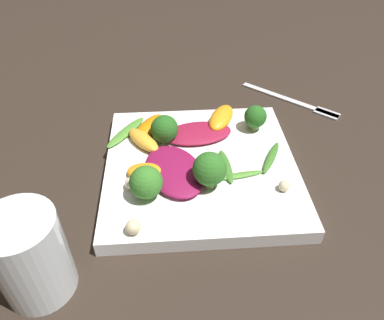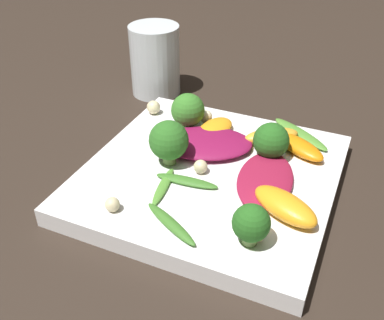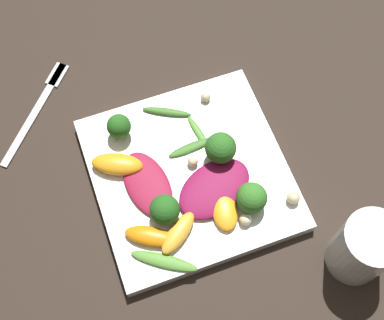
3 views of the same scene
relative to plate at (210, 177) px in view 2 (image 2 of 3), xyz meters
name	(u,v)px [view 2 (image 2 of 3)]	position (x,y,z in m)	size (l,w,h in m)	color
ground_plane	(210,185)	(0.00, 0.00, -0.01)	(2.40, 2.40, 0.00)	#2D231C
plate	(210,177)	(0.00, 0.00, 0.00)	(0.26, 0.26, 0.02)	white
drinking_glass	(155,60)	(0.18, 0.16, 0.04)	(0.07, 0.07, 0.10)	white
radicchio_leaf_0	(205,143)	(0.04, 0.02, 0.02)	(0.10, 0.13, 0.01)	maroon
radicchio_leaf_1	(264,182)	(0.00, -0.06, 0.02)	(0.11, 0.07, 0.01)	maroon
orange_segment_0	(285,206)	(-0.04, -0.09, 0.02)	(0.06, 0.08, 0.02)	orange
orange_segment_1	(215,129)	(0.07, 0.02, 0.02)	(0.06, 0.04, 0.01)	orange
orange_segment_2	(271,136)	(0.08, -0.04, 0.02)	(0.06, 0.07, 0.02)	#FCAD33
orange_segment_3	(299,147)	(0.07, -0.08, 0.02)	(0.06, 0.07, 0.02)	orange
broccoli_floret_0	(251,224)	(-0.09, -0.07, 0.03)	(0.03, 0.03, 0.04)	#7A9E51
broccoli_floret_1	(188,111)	(0.07, 0.06, 0.03)	(0.04, 0.04, 0.04)	#84AD5B
broccoli_floret_2	(169,141)	(-0.01, 0.05, 0.04)	(0.04, 0.04, 0.05)	#7A9E51
broccoli_floret_3	(271,141)	(0.05, -0.05, 0.03)	(0.04, 0.04, 0.04)	#7A9E51
arugula_sprig_0	(187,181)	(-0.03, 0.01, 0.01)	(0.02, 0.07, 0.01)	#3D7528
arugula_sprig_1	(170,223)	(-0.10, 0.00, 0.01)	(0.04, 0.07, 0.01)	#3D7528
arugula_sprig_2	(300,134)	(0.11, -0.07, 0.01)	(0.06, 0.08, 0.01)	#518E33
arugula_sprig_3	(163,186)	(-0.05, 0.03, 0.01)	(0.06, 0.02, 0.00)	#518E33
macadamia_nut_0	(112,204)	(-0.10, 0.06, 0.02)	(0.01, 0.01, 0.01)	beige
macadamia_nut_1	(154,107)	(0.09, 0.11, 0.02)	(0.02, 0.02, 0.02)	beige
macadamia_nut_2	(201,167)	(-0.01, 0.01, 0.02)	(0.02, 0.02, 0.02)	beige
macadamia_nut_3	(206,117)	(0.09, 0.04, 0.02)	(0.02, 0.02, 0.02)	beige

